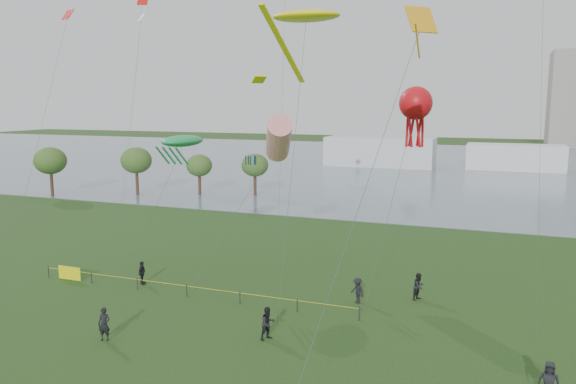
% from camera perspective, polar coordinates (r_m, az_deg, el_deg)
% --- Properties ---
extents(lake, '(400.00, 120.00, 0.08)m').
position_cam_1_polar(lake, '(120.94, 15.34, 2.57)').
color(lake, slate).
rests_on(lake, ground_plane).
extents(pavilion_left, '(22.00, 8.00, 6.00)m').
position_cam_1_polar(pavilion_left, '(117.48, 9.32, 4.05)').
color(pavilion_left, silver).
rests_on(pavilion_left, ground_plane).
extents(pavilion_right, '(18.00, 7.00, 5.00)m').
position_cam_1_polar(pavilion_right, '(118.21, 22.07, 3.29)').
color(pavilion_right, silver).
rests_on(pavilion_right, ground_plane).
extents(trees, '(30.41, 15.03, 6.93)m').
position_cam_1_polar(trees, '(81.58, -14.33, 2.91)').
color(trees, '#3C251B').
rests_on(trees, ground_plane).
extents(fence, '(24.07, 0.07, 1.05)m').
position_cam_1_polar(fence, '(42.68, -17.39, -8.41)').
color(fence, black).
rests_on(fence, ground_plane).
extents(spectator_a, '(1.08, 1.14, 1.86)m').
position_cam_1_polar(spectator_a, '(32.07, -2.04, -13.19)').
color(spectator_a, black).
rests_on(spectator_a, ground_plane).
extents(spectator_b, '(1.27, 1.16, 1.71)m').
position_cam_1_polar(spectator_b, '(37.72, 7.07, -9.90)').
color(spectator_b, black).
rests_on(spectator_b, ground_plane).
extents(spectator_c, '(0.60, 1.05, 1.70)m').
position_cam_1_polar(spectator_c, '(42.53, -14.62, -7.94)').
color(spectator_c, black).
rests_on(spectator_c, ground_plane).
extents(spectator_d, '(0.96, 0.66, 1.90)m').
position_cam_1_polar(spectator_d, '(28.39, 24.97, -17.11)').
color(spectator_d, black).
rests_on(spectator_d, ground_plane).
extents(spectator_f, '(0.77, 0.59, 1.89)m').
position_cam_1_polar(spectator_f, '(33.47, -18.17, -12.64)').
color(spectator_f, black).
rests_on(spectator_f, ground_plane).
extents(spectator_g, '(1.01, 1.10, 1.83)m').
position_cam_1_polar(spectator_g, '(39.03, 13.15, -9.33)').
color(spectator_g, black).
rests_on(spectator_g, ground_plane).
extents(kite_stingray, '(4.78, 9.97, 19.24)m').
position_cam_1_polar(kite_stingray, '(39.67, 1.78, 17.32)').
color(kite_stingray, '#3F3F42').
extents(kite_windsock, '(6.18, 8.60, 12.29)m').
position_cam_1_polar(kite_windsock, '(43.12, -0.97, 5.43)').
color(kite_windsock, '#3F3F42').
extents(kite_creature, '(5.28, 4.77, 10.61)m').
position_cam_1_polar(kite_creature, '(44.00, -10.67, 5.09)').
color(kite_creature, '#3F3F42').
extents(kite_octopus, '(3.25, 5.59, 14.14)m').
position_cam_1_polar(kite_octopus, '(38.44, 12.84, 8.68)').
color(kite_octopus, '#3F3F42').
extents(kite_delta, '(4.25, 10.11, 17.26)m').
position_cam_1_polar(kite_delta, '(25.59, 12.74, 14.82)').
color(kite_delta, '#3F3F42').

